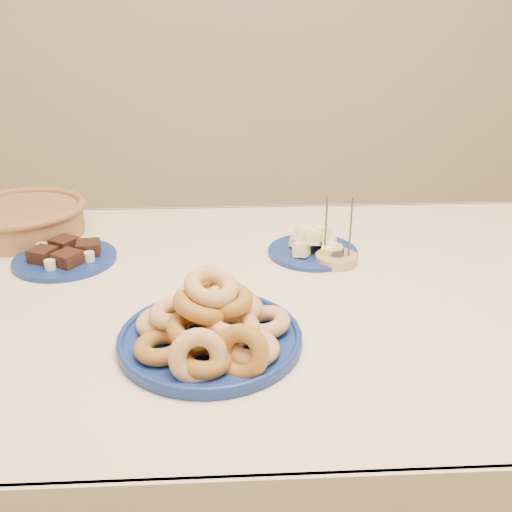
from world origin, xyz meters
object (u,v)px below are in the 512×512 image
at_px(dining_table, 255,329).
at_px(candle_holder, 336,257).
at_px(wicker_basket, 23,218).
at_px(brownie_plate, 65,256).
at_px(donut_platter, 211,327).
at_px(melon_plate, 314,245).

bearing_deg(dining_table, candle_holder, 30.60).
bearing_deg(candle_holder, wicker_basket, 164.09).
height_order(wicker_basket, candle_holder, candle_holder).
bearing_deg(brownie_plate, wicker_basket, 129.52).
distance_m(dining_table, brownie_plate, 0.50).
bearing_deg(candle_holder, brownie_plate, 176.07).
distance_m(dining_table, donut_platter, 0.29).
relative_size(melon_plate, candle_holder, 1.47).
bearing_deg(wicker_basket, melon_plate, -12.71).
bearing_deg(donut_platter, brownie_plate, 132.70).
xyz_separation_m(donut_platter, melon_plate, (0.25, 0.41, -0.02)).
bearing_deg(donut_platter, candle_holder, 49.70).
bearing_deg(donut_platter, dining_table, 68.02).
relative_size(donut_platter, wicker_basket, 0.78).
height_order(donut_platter, melon_plate, donut_platter).
bearing_deg(dining_table, brownie_plate, 160.02).
relative_size(melon_plate, wicker_basket, 0.56).
height_order(dining_table, candle_holder, candle_holder).
bearing_deg(melon_plate, wicker_basket, 167.29).
bearing_deg(dining_table, donut_platter, -111.98).
distance_m(donut_platter, wicker_basket, 0.78).
bearing_deg(brownie_plate, candle_holder, -3.93).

